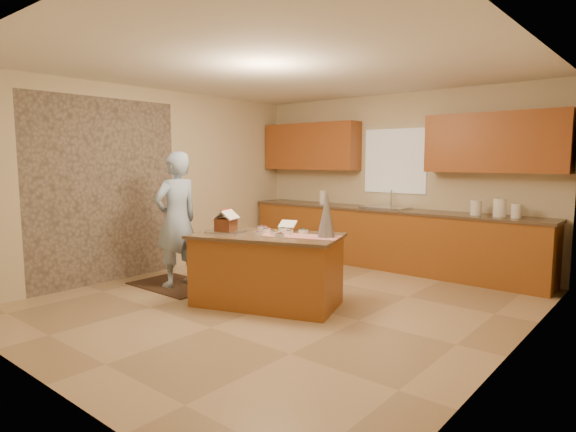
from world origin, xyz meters
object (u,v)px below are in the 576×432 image
(tinsel_tree, at_px, (327,215))
(boy, at_px, (177,219))
(gingerbread_house, at_px, (226,223))
(island_base, at_px, (266,271))

(tinsel_tree, bearing_deg, boy, -168.66)
(gingerbread_house, bearing_deg, boy, 176.83)
(boy, xyz_separation_m, gingerbread_house, (1.00, -0.06, 0.05))
(island_base, xyz_separation_m, tinsel_tree, (0.65, 0.27, 0.68))
(island_base, bearing_deg, gingerbread_house, -174.81)
(tinsel_tree, height_order, gingerbread_house, tinsel_tree)
(tinsel_tree, xyz_separation_m, boy, (-2.10, -0.42, -0.18))
(island_base, distance_m, tinsel_tree, 0.98)
(boy, bearing_deg, tinsel_tree, 103.29)
(island_base, height_order, gingerbread_house, gingerbread_house)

